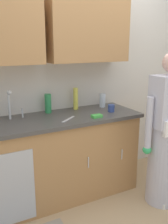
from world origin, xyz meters
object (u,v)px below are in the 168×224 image
object	(u,v)px
bottle_cleaner_spray	(48,103)
sponge	(97,116)
person_at_sink	(166,143)
bottle_water_short	(76,99)
sink	(17,124)
bottle_water_tall	(102,100)
cup_by_sink	(111,108)
knife_on_counter	(68,119)

from	to	relation	value
bottle_cleaner_spray	sponge	xyz separation A→B (m)	(0.39, -0.42, -0.09)
person_at_sink	bottle_water_short	world-z (taller)	person_at_sink
person_at_sink	sponge	xyz separation A→B (m)	(-0.60, 0.42, 0.26)
person_at_sink	bottle_water_short	xyz separation A→B (m)	(-0.64, 0.83, 0.38)
sink	bottle_water_tall	distance (m)	1.09
cup_by_sink	knife_on_counter	bearing A→B (deg)	-174.64
person_at_sink	knife_on_counter	world-z (taller)	person_at_sink
bottle_cleaner_spray	knife_on_counter	bearing A→B (deg)	-74.92
bottle_water_tall	bottle_water_short	distance (m)	0.35
cup_by_sink	bottle_water_short	bearing A→B (deg)	137.03
person_at_sink	bottle_water_tall	world-z (taller)	person_at_sink
bottle_cleaner_spray	knife_on_counter	xyz separation A→B (m)	(0.09, -0.34, -0.10)
knife_on_counter	sponge	world-z (taller)	sponge
cup_by_sink	sponge	xyz separation A→B (m)	(-0.26, -0.13, -0.03)
bottle_water_tall	bottle_cleaner_spray	bearing A→B (deg)	175.43
bottle_water_short	bottle_cleaner_spray	bearing A→B (deg)	179.69
bottle_cleaner_spray	bottle_water_short	bearing A→B (deg)	-0.31
bottle_water_tall	sponge	xyz separation A→B (m)	(-0.29, -0.36, -0.07)
sink	bottle_water_short	bearing A→B (deg)	14.89
bottle_water_short	knife_on_counter	size ratio (longest dim) A/B	1.07
bottle_water_tall	person_at_sink	bearing A→B (deg)	-68.76
bottle_water_tall	cup_by_sink	size ratio (longest dim) A/B	2.04
bottle_water_short	sponge	world-z (taller)	bottle_water_short
bottle_water_tall	cup_by_sink	xyz separation A→B (m)	(-0.03, -0.24, -0.04)
sink	bottle_water_short	xyz separation A→B (m)	(0.74, 0.20, 0.14)
bottle_water_short	bottle_water_tall	bearing A→B (deg)	-8.84
bottle_water_tall	bottle_water_short	world-z (taller)	bottle_water_short
bottle_water_short	sponge	bearing A→B (deg)	-83.59
bottle_water_short	bottle_cleaner_spray	xyz separation A→B (m)	(-0.34, 0.00, -0.02)
sink	bottle_water_tall	xyz separation A→B (m)	(1.08, 0.14, 0.10)
sink	bottle_water_short	world-z (taller)	sink
cup_by_sink	sink	bearing A→B (deg)	174.96
sink	cup_by_sink	xyz separation A→B (m)	(1.05, -0.09, 0.06)
bottle_water_short	sponge	xyz separation A→B (m)	(0.05, -0.42, -0.11)
sink	bottle_cleaner_spray	world-z (taller)	sink
bottle_water_tall	bottle_water_short	bearing A→B (deg)	171.16
sink	person_at_sink	bearing A→B (deg)	-24.70
bottle_water_short	sink	bearing A→B (deg)	-165.11
person_at_sink	bottle_water_short	bearing A→B (deg)	127.62
person_at_sink	bottle_cleaner_spray	bearing A→B (deg)	139.72
bottle_water_tall	sponge	distance (m)	0.47
cup_by_sink	knife_on_counter	distance (m)	0.57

